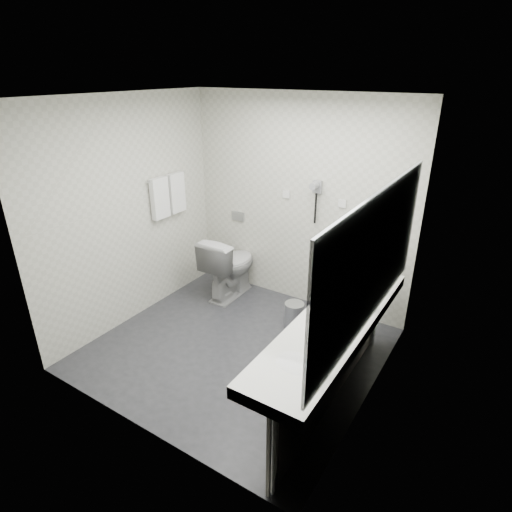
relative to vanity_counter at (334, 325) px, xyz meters
The scene contains 31 objects.
floor 1.39m from the vanity_counter, 169.92° to the left, with size 2.80×2.80×0.00m, color #27272B.
ceiling 2.05m from the vanity_counter, 169.92° to the left, with size 2.80×2.80×0.00m, color silver.
wall_back 1.93m from the vanity_counter, 126.87° to the left, with size 2.80×2.80×0.00m, color beige.
wall_front 1.64m from the vanity_counter, 135.64° to the right, with size 2.80×2.80×0.00m, color beige.
wall_left 2.57m from the vanity_counter, behind, with size 2.60×2.60×0.00m, color beige.
wall_right 0.56m from the vanity_counter, 36.03° to the left, with size 2.60×2.60×0.00m, color beige.
vanity_counter is the anchor object (origin of this frame).
vanity_panel 0.43m from the vanity_counter, ahead, with size 0.03×2.15×0.75m, color gray.
vanity_post_near 1.12m from the vanity_counter, 86.97° to the right, with size 0.06×0.06×0.75m, color silver.
vanity_post_far 1.12m from the vanity_counter, 86.97° to the left, with size 0.06×0.06×0.75m, color silver.
mirror 0.70m from the vanity_counter, ahead, with size 0.02×2.20×1.05m, color #B2BCC6.
basin_near 0.65m from the vanity_counter, 90.00° to the right, with size 0.40×0.31×0.05m, color silver.
basin_far 0.65m from the vanity_counter, 90.00° to the left, with size 0.40×0.31×0.05m, color silver.
faucet_near 0.69m from the vanity_counter, 73.30° to the right, with size 0.04×0.04×0.15m, color silver.
faucet_far 0.69m from the vanity_counter, 73.30° to the left, with size 0.04×0.04×0.15m, color silver.
soap_bottle_a 0.15m from the vanity_counter, 116.17° to the left, with size 0.05×0.05×0.11m, color white.
soap_bottle_c 0.12m from the vanity_counter, 101.58° to the right, with size 0.04×0.04×0.12m, color white.
glass_left 0.39m from the vanity_counter, 56.07° to the left, with size 0.07×0.07×0.12m, color silver.
glass_right 0.34m from the vanity_counter, 71.50° to the left, with size 0.06×0.06×0.11m, color silver.
toilet 2.21m from the vanity_counter, 148.97° to the left, with size 0.46×0.81×0.82m, color silver.
flush_plate 2.48m from the vanity_counter, 143.06° to the left, with size 0.18×0.02×0.12m, color #B2B5BA.
pedal_bin 1.34m from the vanity_counter, 132.56° to the left, with size 0.22×0.22×0.30m, color #B2B5BA.
bin_lid 1.27m from the vanity_counter, 132.56° to the left, with size 0.22×0.22×0.01m, color #B2B5BA.
towel_rail 2.69m from the vanity_counter, 163.14° to the left, with size 0.02×0.02×0.62m, color silver.
towel_near 2.59m from the vanity_counter, 166.10° to the left, with size 0.07×0.24×0.48m, color white.
towel_far 2.67m from the vanity_counter, 160.15° to the left, with size 0.07×0.24×0.48m, color white.
dryer_cradle 1.85m from the vanity_counter, 120.76° to the left, with size 0.10×0.04×0.14m, color gray.
dryer_barrel 1.81m from the vanity_counter, 122.01° to the left, with size 0.08×0.08×0.14m, color gray.
dryer_cord 1.76m from the vanity_counter, 121.02° to the left, with size 0.02×0.02×0.35m, color black.
switch_plate_a 2.04m from the vanity_counter, 130.59° to the left, with size 0.09×0.02×0.09m, color silver.
switch_plate_b 1.69m from the vanity_counter, 111.13° to the left, with size 0.09×0.02×0.09m, color silver.
Camera 1 is at (2.15, -2.98, 2.71)m, focal length 29.55 mm.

